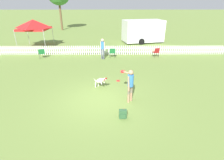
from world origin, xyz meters
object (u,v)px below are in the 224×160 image
handler_person (130,82)px  folding_chair_green_right (156,52)px  leaping_dog (100,81)px  canopy_tent_main (33,25)px  spectator_standing (103,47)px  backpack_on_grass (123,114)px  folding_chair_center (42,53)px  equipment_trailer (143,31)px  frisbee_near_handler (118,81)px  folding_chair_blue_left (112,52)px  frisbee_near_dog (124,110)px

handler_person → folding_chair_green_right: 8.04m
leaping_dog → canopy_tent_main: bearing=-99.3°
spectator_standing → backpack_on_grass: bearing=126.1°
handler_person → folding_chair_center: 9.92m
backpack_on_grass → canopy_tent_main: size_ratio=0.13×
folding_chair_center → equipment_trailer: bearing=-167.8°
frisbee_near_handler → canopy_tent_main: bearing=133.1°
frisbee_near_handler → spectator_standing: 4.77m
folding_chair_blue_left → folding_chair_green_right: bearing=177.3°
backpack_on_grass → canopy_tent_main: (-8.35, 12.65, 2.15)m
frisbee_near_handler → folding_chair_center: folding_chair_center is taller
backpack_on_grass → equipment_trailer: bearing=77.5°
backpack_on_grass → equipment_trailer: equipment_trailer is taller
canopy_tent_main → spectator_standing: bearing=-31.3°
backpack_on_grass → spectator_standing: size_ratio=0.22×
leaping_dog → frisbee_near_dog: 2.55m
leaping_dog → folding_chair_center: (-5.30, 5.82, 0.04)m
folding_chair_center → spectator_standing: spectator_standing is taller
folding_chair_green_right → spectator_standing: (-4.62, -0.48, 0.54)m
frisbee_near_dog → equipment_trailer: 15.02m
frisbee_near_handler → folding_chair_green_right: folding_chair_green_right is taller
frisbee_near_handler → equipment_trailer: bearing=73.5°
frisbee_near_handler → folding_chair_green_right: 6.13m
frisbee_near_dog → backpack_on_grass: (-0.09, -0.54, 0.17)m
handler_person → leaping_dog: size_ratio=1.89×
canopy_tent_main → handler_person: bearing=-52.2°
frisbee_near_handler → folding_chair_blue_left: size_ratio=0.26×
backpack_on_grass → leaping_dog: bearing=111.0°
leaping_dog → backpack_on_grass: bearing=65.3°
folding_chair_blue_left → leaping_dog: bearing=79.9°
folding_chair_green_right → handler_person: bearing=52.9°
handler_person → backpack_on_grass: size_ratio=4.32×
backpack_on_grass → spectator_standing: bearing=97.9°
frisbee_near_dog → handler_person: bearing=69.2°
canopy_tent_main → equipment_trailer: (11.70, 2.49, -0.99)m
canopy_tent_main → frisbee_near_dog: bearing=-55.1°
leaping_dog → canopy_tent_main: canopy_tent_main is taller
frisbee_near_dog → canopy_tent_main: canopy_tent_main is taller
handler_person → canopy_tent_main: size_ratio=0.57×
equipment_trailer → folding_chair_green_right: bearing=-101.2°
handler_person → folding_chair_green_right: (3.08, 7.41, -0.51)m
folding_chair_blue_left → spectator_standing: size_ratio=0.49×
frisbee_near_handler → frisbee_near_dog: size_ratio=1.00×
equipment_trailer → handler_person: bearing=-114.4°
frisbee_near_handler → spectator_standing: size_ratio=0.13×
backpack_on_grass → frisbee_near_handler: bearing=90.4°
frisbee_near_dog → spectator_standing: bearing=99.1°
leaping_dog → frisbee_near_handler: 1.50m
equipment_trailer → spectator_standing: bearing=-135.5°
frisbee_near_dog → folding_chair_blue_left: 8.22m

